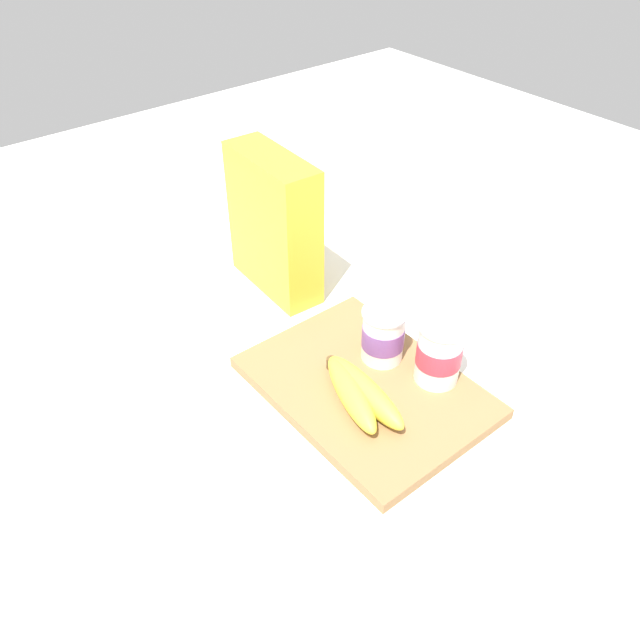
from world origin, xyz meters
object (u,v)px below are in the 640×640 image
yogurt_cup_back (439,352)px  cereal_box (274,224)px  cutting_board (366,387)px  yogurt_cup_front (383,335)px  spoon (507,530)px  banana_bunch (358,392)px

yogurt_cup_back → cereal_box: bearing=-175.7°
cutting_board → cereal_box: size_ratio=1.39×
yogurt_cup_front → yogurt_cup_back: yogurt_cup_back is taller
yogurt_cup_back → spoon: bearing=-27.1°
yogurt_cup_back → cutting_board: bearing=-122.9°
cereal_box → spoon: 0.59m
banana_bunch → spoon: size_ratio=1.39×
banana_bunch → spoon: (0.25, 0.01, -0.03)m
cereal_box → spoon: size_ratio=1.96×
cereal_box → yogurt_cup_back: bearing=-172.5°
cutting_board → yogurt_cup_back: 0.12m
cereal_box → spoon: (0.57, -0.09, -0.12)m
yogurt_cup_back → banana_bunch: 0.13m
cutting_board → banana_bunch: bearing=-58.2°
cereal_box → banana_bunch: cereal_box is taller
yogurt_cup_front → yogurt_cup_back: 0.09m
cutting_board → yogurt_cup_back: yogurt_cup_back is taller
yogurt_cup_front → cereal_box: bearing=179.4°
cutting_board → spoon: (0.28, -0.03, -0.00)m
cutting_board → yogurt_cup_back: bearing=57.1°
cutting_board → banana_bunch: banana_bunch is taller
yogurt_cup_front → banana_bunch: bearing=-62.0°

